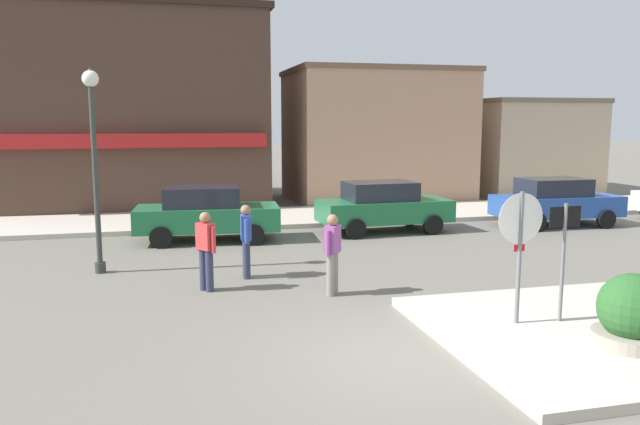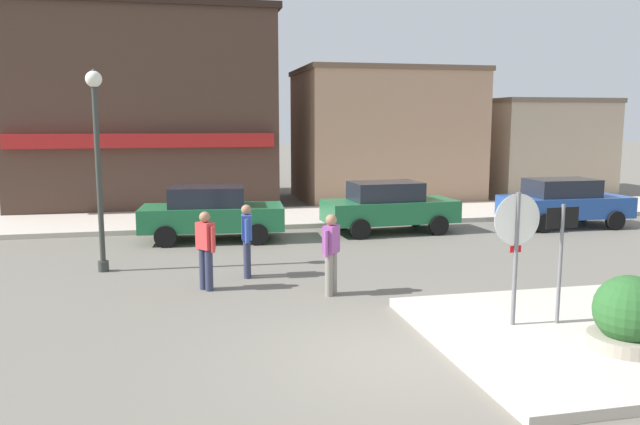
# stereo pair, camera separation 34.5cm
# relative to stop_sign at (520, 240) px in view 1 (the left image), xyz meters

# --- Properties ---
(ground_plane) EXTENTS (160.00, 160.00, 0.00)m
(ground_plane) POSITION_rel_stop_sign_xyz_m (-2.07, -0.68, -1.52)
(ground_plane) COLOR #6B665B
(sidewalk_corner) EXTENTS (6.40, 4.80, 0.15)m
(sidewalk_corner) POSITION_rel_stop_sign_xyz_m (1.75, -0.55, -1.44)
(sidewalk_corner) COLOR beige
(sidewalk_corner) RESTS_ON ground
(kerb_far) EXTENTS (80.00, 4.00, 0.15)m
(kerb_far) POSITION_rel_stop_sign_xyz_m (-2.07, 12.38, -1.44)
(kerb_far) COLOR beige
(kerb_far) RESTS_ON ground
(stop_sign) EXTENTS (0.82, 0.09, 2.30)m
(stop_sign) POSITION_rel_stop_sign_xyz_m (0.00, 0.00, 0.00)
(stop_sign) COLOR slate
(stop_sign) RESTS_ON ground
(one_way_sign) EXTENTS (0.60, 0.07, 2.10)m
(one_way_sign) POSITION_rel_stop_sign_xyz_m (0.74, -0.09, -0.19)
(one_way_sign) COLOR slate
(one_way_sign) RESTS_ON ground
(planter) EXTENTS (1.10, 1.10, 1.23)m
(planter) POSITION_rel_stop_sign_xyz_m (1.06, -1.33, -0.96)
(planter) COLOR gray
(planter) RESTS_ON ground
(lamp_post) EXTENTS (0.36, 0.36, 4.54)m
(lamp_post) POSITION_rel_stop_sign_xyz_m (-6.97, 5.82, 1.44)
(lamp_post) COLOR #333833
(lamp_post) RESTS_ON ground
(parked_car_nearest) EXTENTS (4.13, 2.13, 1.56)m
(parked_car_nearest) POSITION_rel_stop_sign_xyz_m (-4.38, 9.03, -0.71)
(parked_car_nearest) COLOR #1E6B3D
(parked_car_nearest) RESTS_ON ground
(parked_car_second) EXTENTS (4.08, 2.03, 1.56)m
(parked_car_second) POSITION_rel_stop_sign_xyz_m (0.99, 9.18, -0.71)
(parked_car_second) COLOR #1E6B3D
(parked_car_second) RESTS_ON ground
(parked_car_third) EXTENTS (4.01, 1.90, 1.56)m
(parked_car_third) POSITION_rel_stop_sign_xyz_m (6.82, 8.91, -0.71)
(parked_car_third) COLOR #234C9E
(parked_car_third) RESTS_ON ground
(pedestrian_crossing_near) EXTENTS (0.42, 0.48, 1.61)m
(pedestrian_crossing_near) POSITION_rel_stop_sign_xyz_m (-2.34, 2.82, -0.65)
(pedestrian_crossing_near) COLOR gray
(pedestrian_crossing_near) RESTS_ON ground
(pedestrian_crossing_far) EXTENTS (0.41, 0.49, 1.61)m
(pedestrian_crossing_far) POSITION_rel_stop_sign_xyz_m (-4.73, 3.71, -0.65)
(pedestrian_crossing_far) COLOR #2D334C
(pedestrian_crossing_far) RESTS_ON ground
(pedestrian_kerb_side) EXTENTS (0.25, 0.56, 1.61)m
(pedestrian_kerb_side) POSITION_rel_stop_sign_xyz_m (-3.81, 4.57, -0.65)
(pedestrian_kerb_side) COLOR #2D334C
(pedestrian_kerb_side) RESTS_ON ground
(building_corner_shop) EXTENTS (10.05, 8.69, 7.68)m
(building_corner_shop) POSITION_rel_stop_sign_xyz_m (-6.45, 18.48, 2.33)
(building_corner_shop) COLOR #473328
(building_corner_shop) RESTS_ON ground
(building_storefront_left_near) EXTENTS (7.42, 5.47, 5.57)m
(building_storefront_left_near) POSITION_rel_stop_sign_xyz_m (3.43, 17.11, 1.27)
(building_storefront_left_near) COLOR tan
(building_storefront_left_near) RESTS_ON ground
(building_storefront_left_mid) EXTENTS (5.42, 6.18, 4.36)m
(building_storefront_left_mid) POSITION_rel_stop_sign_xyz_m (10.79, 17.79, 0.67)
(building_storefront_left_mid) COLOR tan
(building_storefront_left_mid) RESTS_ON ground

